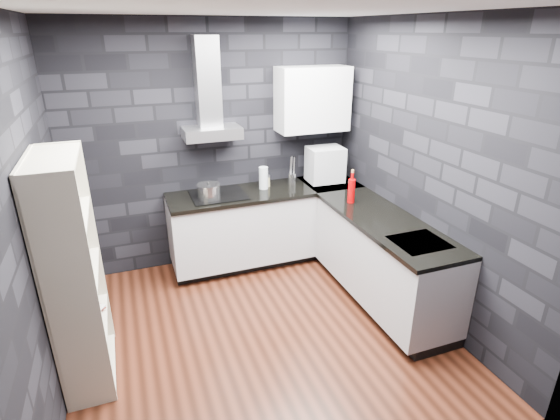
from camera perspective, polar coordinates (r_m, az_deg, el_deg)
ground at (r=4.14m, az=-2.46°, el=-15.88°), size 3.20×3.20×0.00m
ceiling at (r=3.25m, az=-3.32°, el=24.80°), size 3.20×3.20×0.00m
wall_back at (r=4.97m, az=-8.63°, el=8.07°), size 3.20×0.05×2.70m
wall_front at (r=2.14m, az=10.97°, el=-12.60°), size 3.20×0.05×2.70m
wall_left at (r=3.39m, az=-29.98°, el=-1.73°), size 0.05×3.20×2.70m
wall_right at (r=4.22m, az=18.74°, el=4.52°), size 0.05×3.20×2.70m
toekick_back at (r=5.31m, az=-1.85°, el=-5.82°), size 2.18×0.50×0.10m
toekick_right at (r=4.68m, az=13.20°, el=-10.72°), size 0.50×1.78×0.10m
counter_back_cab at (r=5.08m, az=-1.77°, el=-1.75°), size 2.20×0.60×0.76m
counter_right_cab at (r=4.44m, az=13.25°, el=-6.19°), size 0.60×1.80×0.76m
counter_back_top at (r=4.92m, az=-1.79°, el=2.45°), size 2.20×0.62×0.04m
counter_right_top at (r=4.26m, az=13.61°, el=-1.49°), size 0.62×1.80×0.04m
counter_corner_top at (r=5.23m, az=6.52°, el=3.52°), size 0.62×0.62×0.04m
hood_body at (r=4.73m, az=-8.86°, el=9.93°), size 0.60×0.34×0.12m
hood_chimney at (r=4.71m, az=-9.43°, el=16.16°), size 0.24×0.20×0.90m
upper_cabinet at (r=5.02m, az=4.26°, el=14.23°), size 0.80×0.35×0.70m
cooktop at (r=4.79m, az=-8.07°, el=1.97°), size 0.58×0.50×0.01m
sink_rim at (r=3.90m, az=17.76°, el=-4.05°), size 0.44×0.40×0.01m
pot at (r=4.67m, az=-9.26°, el=2.36°), size 0.26×0.26×0.14m
glass_vase at (r=4.92m, az=-2.17°, el=4.21°), size 0.13×0.13×0.25m
storage_jar at (r=5.01m, az=-1.85°, el=3.74°), size 0.10×0.10×0.11m
utensil_crock at (r=5.11m, az=1.56°, el=4.16°), size 0.09×0.09×0.12m
appliance_garage at (r=5.10m, az=5.90°, el=5.95°), size 0.41×0.33×0.40m
red_bottle at (r=4.57m, az=9.31°, el=2.47°), size 0.07×0.07×0.25m
bookshelf at (r=3.58m, az=-25.28°, el=-7.61°), size 0.52×0.86×1.80m
fruit_bowl at (r=3.52m, az=-25.42°, el=-7.52°), size 0.25×0.25×0.05m
book_red at (r=3.86m, az=-24.60°, el=-10.92°), size 0.14×0.10×0.20m
book_second at (r=3.86m, az=-24.74°, el=-10.57°), size 0.13×0.11×0.21m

